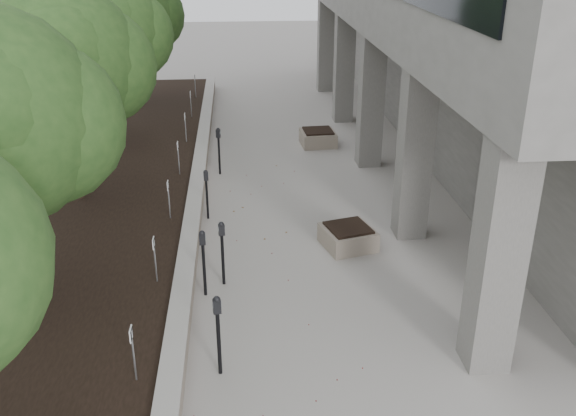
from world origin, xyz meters
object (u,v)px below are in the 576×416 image
parking_meter_3 (204,263)px  parking_meter_5 (219,151)px  crabapple_tree_4 (104,56)px  planter_back (318,137)px  parking_meter_4 (207,195)px  planter_front (348,236)px  crabapple_tree_3 (66,94)px  crabapple_tree_5 (127,33)px  parking_meter_1 (218,336)px  parking_meter_2 (223,253)px

parking_meter_3 → parking_meter_5: size_ratio=1.00×
crabapple_tree_4 → parking_meter_3: crabapple_tree_4 is taller
planter_back → parking_meter_4: bearing=-121.7°
parking_meter_3 → parking_meter_4: parking_meter_3 is taller
parking_meter_3 → planter_front: parking_meter_3 is taller
parking_meter_5 → crabapple_tree_3: bearing=-128.4°
crabapple_tree_5 → parking_meter_1: bearing=-77.6°
parking_meter_1 → parking_meter_5: parking_meter_1 is taller
parking_meter_3 → planter_back: (3.49, 9.47, -0.46)m
parking_meter_1 → parking_meter_5: bearing=79.6°
parking_meter_1 → parking_meter_4: size_ratio=1.13×
parking_meter_4 → planter_back: parking_meter_4 is taller
parking_meter_2 → crabapple_tree_4: bearing=99.6°
crabapple_tree_3 → crabapple_tree_5: size_ratio=1.00×
crabapple_tree_5 → parking_meter_2: (3.75, -14.03, -2.40)m
parking_meter_1 → crabapple_tree_4: bearing=95.9°
parking_meter_5 → planter_back: 4.21m
crabapple_tree_3 → planter_front: bearing=-21.1°
parking_meter_2 → planter_back: bearing=58.1°
crabapple_tree_4 → parking_meter_4: crabapple_tree_4 is taller
parking_meter_1 → planter_back: size_ratio=1.31×
planter_front → crabapple_tree_5: bearing=117.8°
parking_meter_3 → parking_meter_2: bearing=47.6°
crabapple_tree_5 → parking_meter_2: 14.72m
parking_meter_4 → parking_meter_5: (0.25, 3.20, 0.06)m
crabapple_tree_3 → parking_meter_5: bearing=34.8°
parking_meter_5 → planter_front: size_ratio=1.32×
crabapple_tree_4 → parking_meter_1: size_ratio=3.63×
parking_meter_3 → parking_meter_5: parking_meter_5 is taller
crabapple_tree_3 → parking_meter_1: (3.72, -6.94, -2.37)m
planter_back → parking_meter_1: bearing=-104.7°
crabapple_tree_3 → crabapple_tree_5: (0.00, 10.00, 0.00)m
parking_meter_1 → parking_meter_3: size_ratio=1.03×
crabapple_tree_3 → crabapple_tree_4: 5.00m
parking_meter_4 → planter_back: 6.78m
crabapple_tree_3 → crabapple_tree_4: same height
planter_front → parking_meter_1: bearing=-123.4°
crabapple_tree_5 → planter_front: crabapple_tree_5 is taller
parking_meter_4 → planter_back: (3.56, 5.76, -0.40)m
planter_front → parking_meter_2: bearing=-152.8°
crabapple_tree_3 → parking_meter_3: 6.07m
crabapple_tree_3 → parking_meter_4: size_ratio=4.10×
crabapple_tree_3 → planter_back: bearing=36.2°
crabapple_tree_5 → crabapple_tree_4: bearing=-90.0°
parking_meter_5 → planter_back: bearing=54.5°
crabapple_tree_3 → parking_meter_5: crabapple_tree_3 is taller
parking_meter_5 → parking_meter_2: bearing=-71.5°
crabapple_tree_3 → parking_meter_4: crabapple_tree_3 is taller
crabapple_tree_4 → crabapple_tree_5: size_ratio=1.00×
parking_meter_1 → parking_meter_2: (0.03, 2.91, -0.03)m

